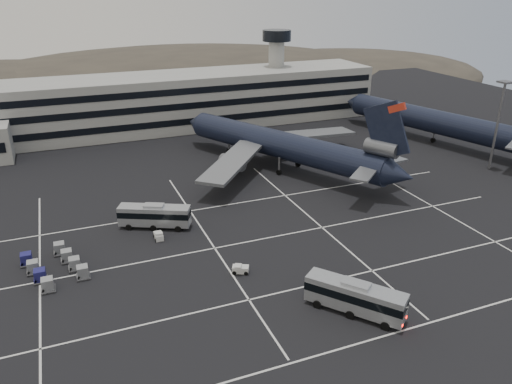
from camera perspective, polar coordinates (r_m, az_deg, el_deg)
ground at (r=72.81m, az=0.75°, el=-7.00°), size 260.00×260.00×0.00m
lane_markings at (r=73.71m, az=1.22°, el=-6.60°), size 90.00×55.62×0.01m
terminal at (r=134.36m, az=-12.37°, el=9.75°), size 125.00×26.00×24.00m
hills at (r=237.09m, az=-11.35°, el=10.69°), size 352.00×180.00×44.00m
lightpole_right at (r=112.94m, az=26.07°, el=8.07°), size 2.40×2.40×18.28m
trijet_main at (r=103.27m, az=3.16°, el=5.37°), size 42.89×53.77×18.08m
trijet_far at (r=128.27m, az=20.21°, el=7.57°), size 24.57×56.67×18.08m
bus_near at (r=60.81m, az=11.26°, el=-11.60°), size 9.51×11.04×4.20m
bus_far at (r=80.75m, az=-11.52°, el=-2.58°), size 11.33×7.34×4.00m
tug_a at (r=77.59m, az=-11.07°, el=-4.95°), size 1.31×2.17×1.37m
tug_b at (r=67.99m, az=-1.71°, el=-8.77°), size 2.51×2.14×1.39m
uld_cluster at (r=73.58m, az=-22.09°, el=-7.78°), size 9.31×11.82×1.71m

